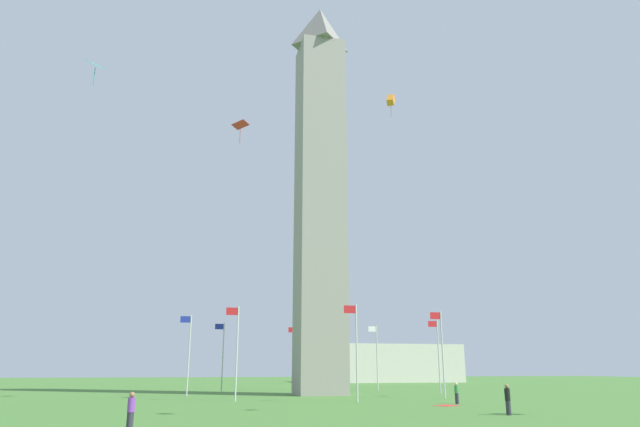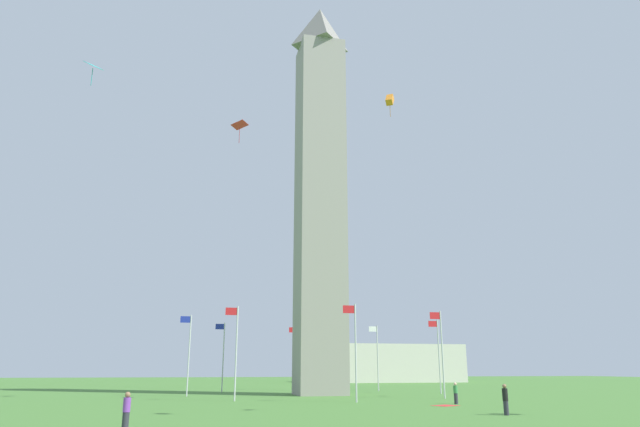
# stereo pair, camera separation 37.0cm
# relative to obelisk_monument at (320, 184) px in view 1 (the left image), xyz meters

# --- Properties ---
(ground_plane) EXTENTS (260.00, 260.00, 0.00)m
(ground_plane) POSITION_rel_obelisk_monument_xyz_m (0.00, 0.00, -22.83)
(ground_plane) COLOR #477A33
(obelisk_monument) EXTENTS (5.02, 5.02, 45.65)m
(obelisk_monument) POSITION_rel_obelisk_monument_xyz_m (0.00, 0.00, 0.00)
(obelisk_monument) COLOR gray
(obelisk_monument) RESTS_ON ground
(flagpole_n) EXTENTS (1.12, 0.14, 7.86)m
(flagpole_n) POSITION_rel_obelisk_monument_xyz_m (13.43, 0.00, -18.51)
(flagpole_n) COLOR silver
(flagpole_n) RESTS_ON ground
(flagpole_ne) EXTENTS (1.12, 0.14, 7.86)m
(flagpole_ne) POSITION_rel_obelisk_monument_xyz_m (9.52, 9.45, -18.51)
(flagpole_ne) COLOR silver
(flagpole_ne) RESTS_ON ground
(flagpole_e) EXTENTS (1.12, 0.14, 7.86)m
(flagpole_e) POSITION_rel_obelisk_monument_xyz_m (0.06, 13.37, -18.51)
(flagpole_e) COLOR silver
(flagpole_e) RESTS_ON ground
(flagpole_se) EXTENTS (1.12, 0.14, 7.86)m
(flagpole_se) POSITION_rel_obelisk_monument_xyz_m (-9.39, 9.45, -18.51)
(flagpole_se) COLOR silver
(flagpole_se) RESTS_ON ground
(flagpole_s) EXTENTS (1.12, 0.14, 7.86)m
(flagpole_s) POSITION_rel_obelisk_monument_xyz_m (-13.31, 0.00, -18.51)
(flagpole_s) COLOR silver
(flagpole_s) RESTS_ON ground
(flagpole_sw) EXTENTS (1.12, 0.14, 7.86)m
(flagpole_sw) POSITION_rel_obelisk_monument_xyz_m (-9.39, -9.45, -18.51)
(flagpole_sw) COLOR silver
(flagpole_sw) RESTS_ON ground
(flagpole_w) EXTENTS (1.12, 0.14, 7.86)m
(flagpole_w) POSITION_rel_obelisk_monument_xyz_m (0.06, -13.37, -18.51)
(flagpole_w) COLOR silver
(flagpole_w) RESTS_ON ground
(flagpole_nw) EXTENTS (1.12, 0.14, 7.86)m
(flagpole_nw) POSITION_rel_obelisk_monument_xyz_m (9.52, -9.45, -18.51)
(flagpole_nw) COLOR silver
(flagpole_nw) RESTS_ON ground
(person_green_shirt) EXTENTS (0.32, 0.32, 1.60)m
(person_green_shirt) POSITION_rel_obelisk_monument_xyz_m (-6.83, 17.18, -22.03)
(person_green_shirt) COLOR #2D2D38
(person_green_shirt) RESTS_ON ground
(person_black_shirt) EXTENTS (0.32, 0.32, 1.75)m
(person_black_shirt) POSITION_rel_obelisk_monument_xyz_m (-4.91, 27.73, -21.96)
(person_black_shirt) COLOR #2D2D38
(person_black_shirt) RESTS_ON ground
(person_purple_shirt) EXTENTS (0.32, 0.32, 1.65)m
(person_purple_shirt) POSITION_rel_obelisk_monument_xyz_m (15.89, 32.12, -22.01)
(person_purple_shirt) COLOR #2D2D38
(person_purple_shirt) RESTS_ON ground
(kite_orange_box) EXTENTS (1.08, 1.24, 2.23)m
(kite_orange_box) POSITION_rel_obelisk_monument_xyz_m (-2.72, 16.13, 2.83)
(kite_orange_box) COLOR orange
(kite_red_diamond) EXTENTS (1.75, 1.76, 2.00)m
(kite_red_diamond) POSITION_rel_obelisk_monument_xyz_m (10.00, 10.41, 1.62)
(kite_red_diamond) COLOR red
(kite_cyan_diamond) EXTENTS (1.29, 1.27, 1.65)m
(kite_cyan_diamond) POSITION_rel_obelisk_monument_xyz_m (20.22, 25.63, -2.10)
(kite_cyan_diamond) COLOR #33C6D1
(distant_building) EXTENTS (27.61, 11.66, 7.30)m
(distant_building) POSITION_rel_obelisk_monument_xyz_m (-26.53, -52.68, -19.18)
(distant_building) COLOR beige
(distant_building) RESTS_ON ground
(picnic_blanket_near_first_person) EXTENTS (2.24, 2.08, 0.01)m
(picnic_blanket_near_first_person) POSITION_rel_obelisk_monument_xyz_m (-5.24, 18.68, -22.82)
(picnic_blanket_near_first_person) COLOR red
(picnic_blanket_near_first_person) RESTS_ON ground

